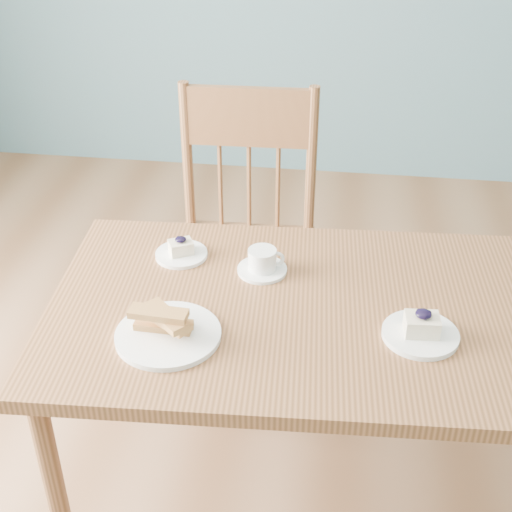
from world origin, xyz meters
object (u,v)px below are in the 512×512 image
Objects in this scene: coffee_cup at (263,262)px; cheesecake_plate_far at (181,251)px; biscotti_plate at (168,329)px; dining_table at (318,329)px; cheesecake_plate_near at (421,330)px; dining_chair at (244,243)px.

cheesecake_plate_far is at bearing 158.43° from coffee_cup.
cheesecake_plate_far is 1.08× the size of coffee_cup.
biscotti_plate is at bearing -82.23° from cheesecake_plate_far.
coffee_cup is at bearing 136.06° from dining_table.
coffee_cup is (-0.40, 0.22, 0.01)m from cheesecake_plate_near.
cheesecake_plate_near is 0.69m from cheesecake_plate_far.
dining_chair is 4.12× the size of biscotti_plate.
dining_table is 1.36× the size of dining_chair.
dining_table is at bearing -51.31° from coffee_cup.
dining_chair reaches higher than dining_table.
cheesecake_plate_near is (0.52, -0.69, 0.22)m from dining_chair.
biscotti_plate is (-0.34, -0.17, 0.10)m from dining_table.
dining_table is 0.27m from cheesecake_plate_near.
cheesecake_plate_near is 0.72× the size of biscotti_plate.
biscotti_plate is at bearing -157.10° from dining_table.
biscotti_plate reaches higher than cheesecake_plate_far.
coffee_cup is (-0.16, 0.14, 0.10)m from dining_table.
biscotti_plate is at bearing -96.49° from dining_chair.
coffee_cup is 0.53× the size of biscotti_plate.
dining_chair reaches higher than cheesecake_plate_near.
cheesecake_plate_near is at bearing -23.18° from cheesecake_plate_far.
cheesecake_plate_near is 0.46m from coffee_cup.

